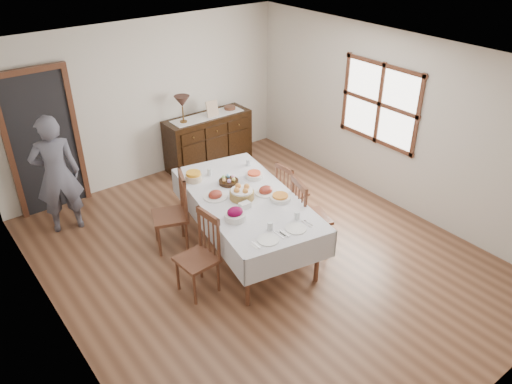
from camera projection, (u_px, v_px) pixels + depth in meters
ground at (261, 257)px, 6.64m from camera, size 6.00×6.00×0.00m
room_shell at (230, 136)px, 6.03m from camera, size 5.02×6.02×2.65m
dining_table at (246, 203)px, 6.45m from camera, size 1.61×2.54×0.81m
chair_left_near at (200, 254)px, 5.84m from camera, size 0.46×0.46×1.03m
chair_left_far at (174, 212)px, 6.60m from camera, size 0.58×0.58×1.08m
chair_right_near at (308, 215)px, 6.54m from camera, size 0.55×0.55×1.06m
chair_right_far at (290, 191)px, 7.24m from camera, size 0.38×0.38×0.90m
sideboard at (208, 140)px, 8.78m from camera, size 1.54×0.56×0.92m
person at (56, 171)px, 6.79m from camera, size 0.64×0.49×1.85m
bread_basket at (242, 193)px, 6.34m from camera, size 0.31×0.31×0.18m
egg_basket at (229, 181)px, 6.70m from camera, size 0.27×0.27×0.11m
ham_platter_a at (215, 195)px, 6.38m from camera, size 0.31×0.31×0.11m
ham_platter_b at (266, 191)px, 6.48m from camera, size 0.30×0.30×0.11m
beet_bowl at (235, 215)px, 5.92m from camera, size 0.26×0.26×0.16m
carrot_bowl at (254, 175)px, 6.84m from camera, size 0.24×0.24×0.09m
pineapple_bowl at (194, 177)px, 6.75m from camera, size 0.23×0.23×0.13m
casserole_dish at (280, 198)px, 6.33m from camera, size 0.27×0.27×0.07m
butter_dish at (245, 205)px, 6.16m from camera, size 0.15×0.11×0.07m
setting_left at (268, 235)px, 5.63m from camera, size 0.44×0.31×0.10m
setting_right at (296, 224)px, 5.82m from camera, size 0.44×0.31×0.10m
glass_far_a at (210, 172)px, 6.90m from camera, size 0.06×0.06×0.10m
glass_far_b at (249, 162)px, 7.16m from camera, size 0.07×0.07×0.09m
runner at (207, 116)px, 8.54m from camera, size 1.30×0.35×0.01m
table_lamp at (182, 102)px, 8.11m from camera, size 0.26×0.26×0.46m
picture_frame at (212, 109)px, 8.45m from camera, size 0.22×0.08×0.28m
deco_bowl at (230, 108)px, 8.80m from camera, size 0.20×0.20×0.06m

